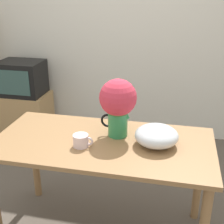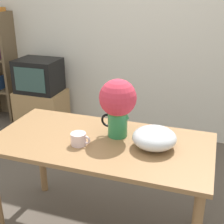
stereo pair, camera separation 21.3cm
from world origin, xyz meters
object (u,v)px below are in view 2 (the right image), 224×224
object	(u,v)px
white_bowl	(154,138)
tv_set	(39,76)
coffee_mug	(79,139)
flower_vase	(118,103)

from	to	relation	value
white_bowl	tv_set	bearing A→B (deg)	140.16
coffee_mug	tv_set	xyz separation A→B (m)	(-1.25, 1.56, -0.10)
white_bowl	flower_vase	bearing A→B (deg)	163.11
flower_vase	white_bowl	bearing A→B (deg)	-16.89
flower_vase	coffee_mug	world-z (taller)	flower_vase
coffee_mug	tv_set	distance (m)	2.01
coffee_mug	tv_set	world-z (taller)	tv_set
white_bowl	coffee_mug	bearing A→B (deg)	-165.35
tv_set	coffee_mug	bearing A→B (deg)	-51.36
coffee_mug	white_bowl	xyz separation A→B (m)	(0.48, 0.12, 0.03)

